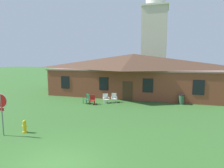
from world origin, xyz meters
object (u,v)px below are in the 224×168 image
object	(u,v)px
lawn_chair_middle	(114,98)
fire_hydrant	(25,127)
lawn_chair_left_end	(106,98)
lawn_chair_by_porch	(87,99)
trash_bin	(181,99)
stop_sign	(2,106)
lawn_chair_near_door	(92,99)

from	to	relation	value
lawn_chair_middle	fire_hydrant	world-z (taller)	lawn_chair_middle
lawn_chair_left_end	lawn_chair_by_porch	bearing A→B (deg)	-157.67
lawn_chair_middle	lawn_chair_left_end	bearing A→B (deg)	-145.30
lawn_chair_by_porch	trash_bin	world-z (taller)	trash_bin
stop_sign	lawn_chair_near_door	xyz separation A→B (m)	(2.05, 8.85, -1.28)
fire_hydrant	lawn_chair_middle	bearing A→B (deg)	72.47
lawn_chair_by_porch	lawn_chair_left_end	bearing A→B (deg)	22.33
lawn_chair_near_door	lawn_chair_left_end	size ratio (longest dim) A/B	1.00
lawn_chair_middle	lawn_chair_near_door	bearing A→B (deg)	-141.15
lawn_chair_left_end	fire_hydrant	bearing A→B (deg)	-104.09
lawn_chair_near_door	lawn_chair_left_end	distance (m)	1.50
lawn_chair_by_porch	lawn_chair_near_door	bearing A→B (deg)	-20.32
lawn_chair_near_door	trash_bin	bearing A→B (deg)	16.35
fire_hydrant	trash_bin	bearing A→B (deg)	47.23
stop_sign	lawn_chair_middle	world-z (taller)	stop_sign
lawn_chair_middle	trash_bin	bearing A→B (deg)	8.67
stop_sign	fire_hydrant	xyz separation A→B (m)	(0.88, 0.73, -1.40)
stop_sign	fire_hydrant	bearing A→B (deg)	39.71
stop_sign	lawn_chair_near_door	distance (m)	9.18
trash_bin	lawn_chair_middle	bearing A→B (deg)	-171.33
lawn_chair_by_porch	fire_hydrant	bearing A→B (deg)	-93.32
lawn_chair_middle	fire_hydrant	bearing A→B (deg)	-107.53
fire_hydrant	trash_bin	xyz separation A→B (m)	(9.88, 10.68, 0.12)
lawn_chair_middle	trash_bin	size ratio (longest dim) A/B	0.98
stop_sign	lawn_chair_by_porch	bearing A→B (deg)	81.44
lawn_chair_left_end	trash_bin	bearing A→B (deg)	11.66
lawn_chair_near_door	fire_hydrant	distance (m)	8.20
stop_sign	trash_bin	xyz separation A→B (m)	(10.76, 11.41, -1.28)
lawn_chair_near_door	trash_bin	world-z (taller)	trash_bin
fire_hydrant	trash_bin	distance (m)	14.54
lawn_chair_left_end	trash_bin	size ratio (longest dim) A/B	0.98
lawn_chair_by_porch	lawn_chair_middle	distance (m)	2.85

